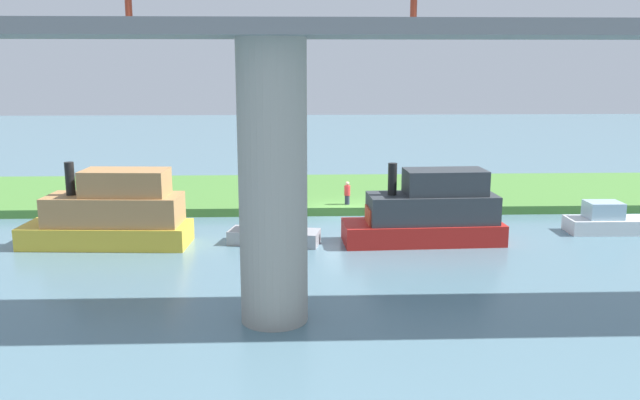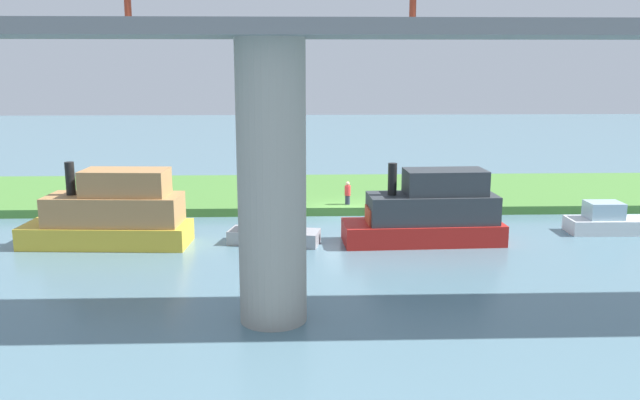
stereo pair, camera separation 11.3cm
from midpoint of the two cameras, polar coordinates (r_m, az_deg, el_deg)
ground_plane at (r=39.08m, az=2.25°, el=-1.39°), size 160.00×160.00×0.00m
grassy_bank at (r=44.89m, az=1.70°, el=0.64°), size 80.00×12.00×0.50m
bridge_pylon at (r=22.31m, az=-4.02°, el=1.35°), size 2.31×2.31×9.61m
bridge_span at (r=22.02m, az=-4.22°, el=15.06°), size 69.40×4.30×3.25m
person_on_bank at (r=39.78m, az=2.46°, el=0.61°), size 0.47×0.47×1.39m
mooring_post at (r=39.92m, az=6.35°, el=0.10°), size 0.20×0.20×0.74m
houseboat_blue at (r=34.06m, az=-17.37°, el=-1.21°), size 8.23×3.18×4.13m
motorboat_red at (r=33.10m, az=-4.11°, el=-2.85°), size 4.67×2.44×1.48m
motorboat_white at (r=38.40m, az=23.86°, el=-1.71°), size 5.00×1.84×1.66m
pontoon_yellow at (r=33.43m, az=9.39°, el=-1.14°), size 7.99×2.95×4.03m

